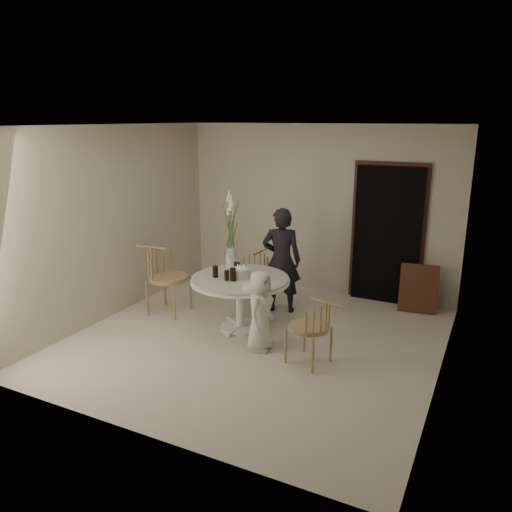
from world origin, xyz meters
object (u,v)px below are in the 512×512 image
at_px(chair_right, 318,323).
at_px(birthday_cake, 240,273).
at_px(girl, 281,260).
at_px(table, 240,285).
at_px(chair_far, 257,271).
at_px(chair_left, 160,270).
at_px(flower_vase, 231,231).
at_px(boy, 260,311).

relative_size(chair_right, birthday_cake, 3.24).
relative_size(chair_right, girl, 0.53).
height_order(table, girl, girl).
relative_size(chair_far, chair_left, 0.83).
bearing_deg(table, flower_vase, 132.24).
bearing_deg(table, chair_left, 178.51).
bearing_deg(chair_far, chair_right, -42.60).
xyz_separation_m(boy, birthday_cake, (-0.52, 0.45, 0.28)).
height_order(birthday_cake, flower_vase, flower_vase).
height_order(boy, flower_vase, flower_vase).
distance_m(chair_left, girl, 1.78).
bearing_deg(table, chair_right, -22.82).
bearing_deg(chair_far, flower_vase, -102.80).
relative_size(chair_right, boy, 0.81).
height_order(chair_right, chair_left, chair_left).
xyz_separation_m(chair_right, boy, (-0.77, 0.09, -0.03)).
height_order(chair_far, girl, girl).
bearing_deg(chair_left, chair_right, -105.64).
bearing_deg(girl, chair_far, -27.00).
distance_m(chair_right, boy, 0.78).
xyz_separation_m(boy, flower_vase, (-0.87, 0.84, 0.75)).
bearing_deg(birthday_cake, table, 42.01).
height_order(chair_far, birthday_cake, birthday_cake).
distance_m(girl, flower_vase, 0.88).
relative_size(girl, flower_vase, 1.40).
distance_m(chair_left, flower_vase, 1.22).
height_order(chair_right, boy, boy).
bearing_deg(chair_right, table, -98.93).
bearing_deg(girl, birthday_cake, 57.71).
distance_m(boy, flower_vase, 1.42).
xyz_separation_m(chair_left, girl, (1.58, 0.81, 0.14)).
relative_size(chair_left, girl, 0.64).
bearing_deg(girl, flower_vase, 21.38).
relative_size(table, girl, 0.85).
bearing_deg(girl, boy, 85.50).
bearing_deg(boy, table, 45.10).
bearing_deg(chair_right, chair_far, -120.45).
height_order(chair_far, chair_left, chair_left).
bearing_deg(girl, table, 57.91).
bearing_deg(birthday_cake, chair_left, 178.34).
distance_m(table, chair_right, 1.40).
bearing_deg(flower_vase, chair_far, 75.46).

